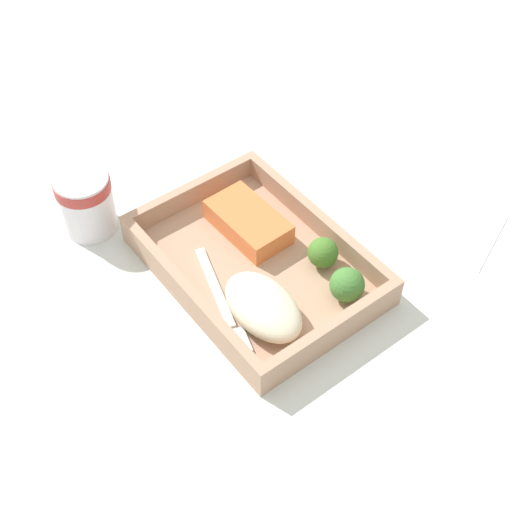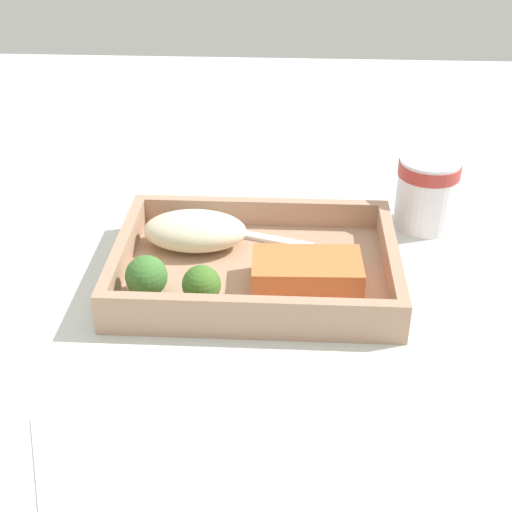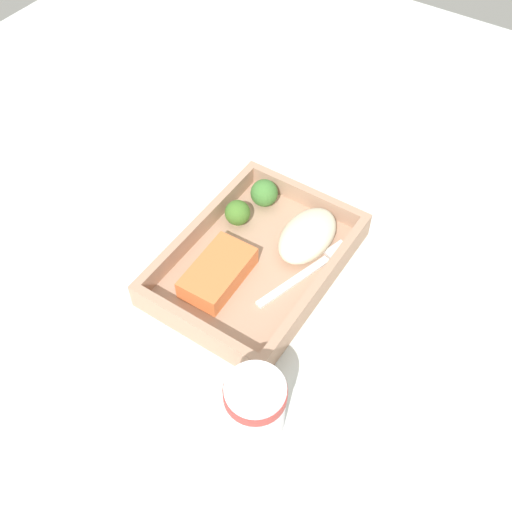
{
  "view_description": "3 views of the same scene",
  "coord_description": "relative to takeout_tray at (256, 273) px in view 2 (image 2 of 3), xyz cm",
  "views": [
    {
      "loc": [
        44.59,
        -33.97,
        66.36
      ],
      "look_at": [
        0.0,
        0.0,
        2.7
      ],
      "focal_mm": 50.0,
      "sensor_mm": 36.0,
      "label": 1
    },
    {
      "loc": [
        -3.28,
        61.55,
        40.53
      ],
      "look_at": [
        0.0,
        0.0,
        2.7
      ],
      "focal_mm": 50.0,
      "sensor_mm": 36.0,
      "label": 2
    },
    {
      "loc": [
        -42.65,
        -28.11,
        66.11
      ],
      "look_at": [
        0.0,
        0.0,
        2.7
      ],
      "focal_mm": 42.0,
      "sensor_mm": 36.0,
      "label": 3
    }
  ],
  "objects": [
    {
      "name": "mashed_potatoes",
      "position": [
        6.74,
        -4.15,
        2.51
      ],
      "size": [
        11.02,
        6.82,
        3.82
      ],
      "primitive_type": "ellipsoid",
      "color": "beige",
      "rests_on": "takeout_tray"
    },
    {
      "name": "ground_plane",
      "position": [
        0.0,
        0.0,
        -1.6
      ],
      "size": [
        160.0,
        160.0,
        2.0
      ],
      "primitive_type": "cube",
      "color": "silver"
    },
    {
      "name": "broccoli_floret_2",
      "position": [
        4.79,
        6.34,
        2.63
      ],
      "size": [
        3.7,
        3.7,
        3.94
      ],
      "color": "#7F965A",
      "rests_on": "takeout_tray"
    },
    {
      "name": "paper_cup",
      "position": [
        -18.79,
        -12.29,
        4.07
      ],
      "size": [
        6.97,
        6.97,
        8.37
      ],
      "color": "white",
      "rests_on": "ground_plane"
    },
    {
      "name": "fork",
      "position": [
        3.06,
        -6.91,
        0.82
      ],
      "size": [
        15.56,
        6.33,
        0.44
      ],
      "color": "white",
      "rests_on": "takeout_tray"
    },
    {
      "name": "takeout_tray",
      "position": [
        0.0,
        0.0,
        0.0
      ],
      "size": [
        28.52,
        20.54,
        1.2
      ],
      "primitive_type": "cube",
      "color": "tan",
      "rests_on": "ground_plane"
    },
    {
      "name": "broccoli_floret_1",
      "position": [
        10.21,
        5.28,
        2.67
      ],
      "size": [
        4.08,
        4.08,
        4.17
      ],
      "color": "#80A357",
      "rests_on": "takeout_tray"
    },
    {
      "name": "salmon_fillet",
      "position": [
        -5.13,
        2.69,
        2.04
      ],
      "size": [
        10.91,
        6.45,
        2.89
      ],
      "primitive_type": "cube",
      "rotation": [
        0.0,
        0.0,
        0.03
      ],
      "color": "orange",
      "rests_on": "takeout_tray"
    },
    {
      "name": "tray_rim",
      "position": [
        0.0,
        0.0,
        2.08
      ],
      "size": [
        28.52,
        20.54,
        2.96
      ],
      "color": "tan",
      "rests_on": "takeout_tray"
    },
    {
      "name": "receipt_slip",
      "position": [
        11.02,
        25.04,
        -0.48
      ],
      "size": [
        11.49,
        13.33,
        0.24
      ],
      "primitive_type": "cube",
      "rotation": [
        0.0,
        0.0,
        0.37
      ],
      "color": "white",
      "rests_on": "ground_plane"
    }
  ]
}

